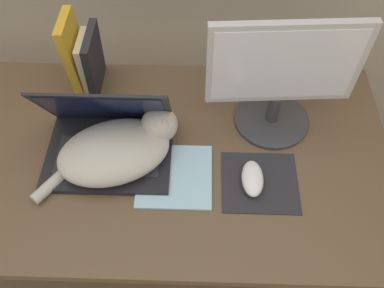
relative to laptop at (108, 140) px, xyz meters
name	(u,v)px	position (x,y,z in m)	size (l,w,h in m)	color
desk	(143,166)	(0.09, -0.01, -0.12)	(1.45, 0.73, 0.74)	brown
laptop	(108,140)	(0.00, 0.00, 0.00)	(0.35, 0.26, 0.25)	black
cat	(120,148)	(0.04, -0.03, 0.01)	(0.39, 0.30, 0.13)	#B2ADA3
external_monitor	(282,77)	(0.47, 0.12, 0.14)	(0.41, 0.22, 0.36)	#333338
mousepad	(260,182)	(0.42, -0.10, -0.05)	(0.21, 0.19, 0.00)	#232328
computer_mouse	(252,178)	(0.40, -0.10, -0.03)	(0.06, 0.11, 0.04)	silver
book_row	(84,59)	(-0.10, 0.26, 0.06)	(0.09, 0.16, 0.26)	gold
notepad	(175,176)	(0.19, -0.09, -0.04)	(0.20, 0.21, 0.01)	#99C6E0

